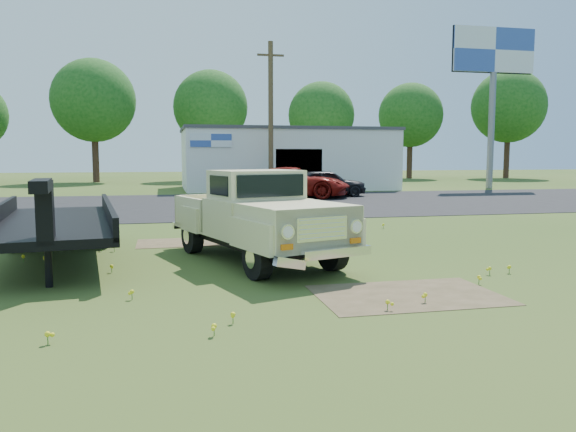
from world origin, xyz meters
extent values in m
plane|color=#2F4A17|center=(0.00, 0.00, 0.00)|extent=(140.00, 140.00, 0.00)
cube|color=black|center=(0.00, 15.00, 0.00)|extent=(90.00, 14.00, 0.02)
cube|color=#4E4429|center=(1.50, -3.00, 0.00)|extent=(3.00, 2.00, 0.01)
cube|color=#4E4429|center=(-2.00, 3.50, 0.00)|extent=(2.20, 1.60, 0.01)
cube|color=silver|center=(6.00, 27.00, 2.00)|extent=(14.00, 8.00, 4.00)
cube|color=#3F3F44|center=(6.00, 27.00, 4.05)|extent=(14.20, 8.20, 0.20)
cube|color=black|center=(6.00, 23.05, 1.60)|extent=(3.00, 0.10, 2.20)
cube|color=white|center=(0.50, 22.95, 3.20)|extent=(2.50, 0.08, 0.80)
cylinder|color=slate|center=(20.00, 24.00, 4.00)|extent=(0.44, 0.44, 8.00)
cube|color=white|center=(20.00, 24.00, 9.50)|extent=(6.00, 0.30, 3.00)
cube|color=black|center=(20.00, 24.18, 9.50)|extent=(6.10, 0.10, 3.10)
cylinder|color=#432F1F|center=(4.00, 22.00, 4.50)|extent=(0.30, 0.30, 9.00)
cube|color=#432F1F|center=(4.00, 22.00, 8.20)|extent=(1.60, 0.12, 0.12)
cylinder|color=#3B251B|center=(-8.00, 39.50, 1.98)|extent=(0.56, 0.56, 3.96)
sphere|color=#144915|center=(-8.00, 39.50, 6.95)|extent=(7.04, 7.04, 7.04)
cylinder|color=#3B251B|center=(2.00, 40.50, 1.89)|extent=(0.56, 0.56, 3.78)
sphere|color=#144915|center=(2.00, 40.50, 6.64)|extent=(6.72, 6.72, 6.72)
cylinder|color=#3B251B|center=(12.00, 39.00, 1.71)|extent=(0.56, 0.56, 3.42)
sphere|color=#144915|center=(12.00, 39.00, 6.00)|extent=(6.08, 6.08, 6.08)
cylinder|color=#3B251B|center=(22.00, 41.50, 1.80)|extent=(0.56, 0.56, 3.60)
sphere|color=#144915|center=(22.00, 41.50, 6.32)|extent=(6.40, 6.40, 6.40)
cylinder|color=#3B251B|center=(32.00, 40.00, 2.07)|extent=(0.56, 0.56, 4.14)
sphere|color=#144915|center=(32.00, 40.00, 7.27)|extent=(7.36, 7.36, 7.36)
imported|color=maroon|center=(4.62, 18.31, 0.82)|extent=(6.52, 4.92, 1.65)
imported|color=black|center=(6.57, 18.86, 0.75)|extent=(4.45, 1.92, 1.50)
camera|label=1|loc=(-2.39, -11.39, 2.29)|focal=35.00mm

